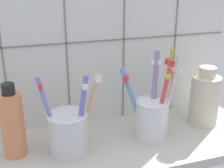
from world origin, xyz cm
name	(u,v)px	position (x,y,z in cm)	size (l,w,h in cm)	color
counter_slab	(112,147)	(0.00, 0.00, 1.00)	(64.00, 22.00, 2.00)	#BCB7AD
tile_wall_back	(94,32)	(0.00, 12.00, 22.50)	(64.00, 2.20, 45.00)	silver
toothbrush_cup_left	(69,130)	(-8.62, -0.13, 6.47)	(12.11, 7.76, 15.56)	silver
toothbrush_cup_right	(153,114)	(8.93, 0.07, 7.02)	(13.53, 7.35, 18.39)	silver
ceramic_vase	(204,99)	(22.50, 1.79, 8.01)	(6.43, 6.43, 13.44)	beige
soap_bottle	(13,124)	(-18.61, 1.92, 8.54)	(4.30, 4.30, 14.41)	#DC8556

